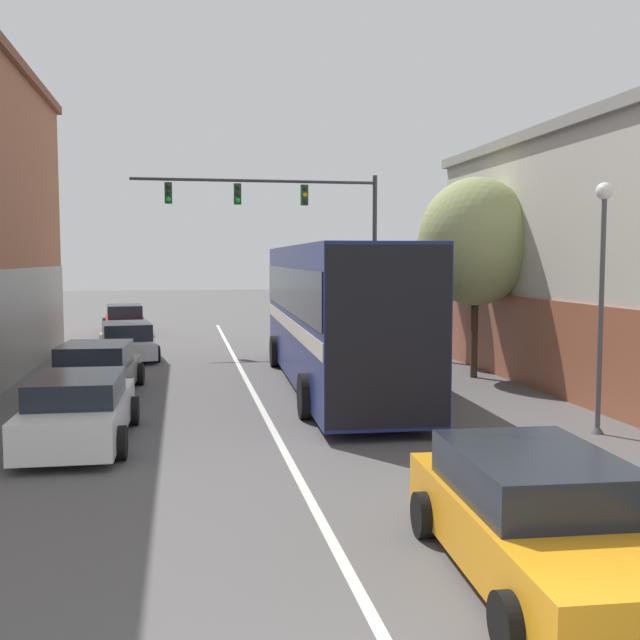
{
  "coord_description": "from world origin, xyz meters",
  "views": [
    {
      "loc": [
        -1.78,
        -3.95,
        3.49
      ],
      "look_at": [
        1.55,
        14.11,
        1.98
      ],
      "focal_mm": 42.0,
      "sensor_mm": 36.0,
      "label": 1
    }
  ],
  "objects_px": {
    "street_tree_far": "(476,242)",
    "bus": "(334,309)",
    "parked_car_left_mid": "(124,320)",
    "parked_car_left_far": "(97,370)",
    "traffic_signal_gantry": "(296,217)",
    "parked_car_left_distant": "(127,341)",
    "street_tree_near": "(449,259)",
    "hatchback_foreground": "(540,521)",
    "street_lamp": "(602,283)",
    "parked_car_left_near": "(79,410)"
  },
  "relations": [
    {
      "from": "bus",
      "to": "hatchback_foreground",
      "type": "height_order",
      "value": "bus"
    },
    {
      "from": "parked_car_left_distant",
      "to": "parked_car_left_near",
      "type": "bearing_deg",
      "value": 172.4
    },
    {
      "from": "parked_car_left_mid",
      "to": "street_tree_far",
      "type": "relative_size",
      "value": 0.79
    },
    {
      "from": "hatchback_foreground",
      "to": "parked_car_left_near",
      "type": "bearing_deg",
      "value": 41.84
    },
    {
      "from": "parked_car_left_mid",
      "to": "parked_car_left_far",
      "type": "distance_m",
      "value": 15.92
    },
    {
      "from": "street_tree_near",
      "to": "hatchback_foreground",
      "type": "bearing_deg",
      "value": -106.83
    },
    {
      "from": "traffic_signal_gantry",
      "to": "bus",
      "type": "bearing_deg",
      "value": -92.51
    },
    {
      "from": "parked_car_left_far",
      "to": "street_tree_near",
      "type": "bearing_deg",
      "value": -66.66
    },
    {
      "from": "parked_car_left_mid",
      "to": "traffic_signal_gantry",
      "type": "distance_m",
      "value": 10.52
    },
    {
      "from": "street_tree_near",
      "to": "street_tree_far",
      "type": "distance_m",
      "value": 3.21
    },
    {
      "from": "hatchback_foreground",
      "to": "street_tree_far",
      "type": "distance_m",
      "value": 14.41
    },
    {
      "from": "parked_car_left_distant",
      "to": "hatchback_foreground",
      "type": "bearing_deg",
      "value": -171.1
    },
    {
      "from": "bus",
      "to": "parked_car_left_far",
      "type": "bearing_deg",
      "value": 92.79
    },
    {
      "from": "traffic_signal_gantry",
      "to": "hatchback_foreground",
      "type": "bearing_deg",
      "value": -91.7
    },
    {
      "from": "parked_car_left_far",
      "to": "traffic_signal_gantry",
      "type": "distance_m",
      "value": 12.47
    },
    {
      "from": "parked_car_left_distant",
      "to": "parked_car_left_mid",
      "type": "bearing_deg",
      "value": -2.89
    },
    {
      "from": "traffic_signal_gantry",
      "to": "street_lamp",
      "type": "xyz_separation_m",
      "value": [
        3.68,
        -15.84,
        -2.09
      ]
    },
    {
      "from": "hatchback_foreground",
      "to": "parked_car_left_mid",
      "type": "bearing_deg",
      "value": 15.96
    },
    {
      "from": "parked_car_left_mid",
      "to": "parked_car_left_distant",
      "type": "bearing_deg",
      "value": 178.33
    },
    {
      "from": "parked_car_left_distant",
      "to": "parked_car_left_far",
      "type": "bearing_deg",
      "value": 170.38
    },
    {
      "from": "parked_car_left_mid",
      "to": "street_tree_near",
      "type": "height_order",
      "value": "street_tree_near"
    },
    {
      "from": "bus",
      "to": "traffic_signal_gantry",
      "type": "relative_size",
      "value": 1.34
    },
    {
      "from": "parked_car_left_near",
      "to": "street_tree_far",
      "type": "bearing_deg",
      "value": -58.52
    },
    {
      "from": "bus",
      "to": "street_lamp",
      "type": "height_order",
      "value": "street_lamp"
    },
    {
      "from": "parked_car_left_mid",
      "to": "street_tree_near",
      "type": "relative_size",
      "value": 0.96
    },
    {
      "from": "hatchback_foreground",
      "to": "street_tree_far",
      "type": "bearing_deg",
      "value": -16.1
    },
    {
      "from": "parked_car_left_distant",
      "to": "street_tree_far",
      "type": "relative_size",
      "value": 0.8
    },
    {
      "from": "parked_car_left_mid",
      "to": "street_tree_far",
      "type": "distance_m",
      "value": 18.96
    },
    {
      "from": "bus",
      "to": "traffic_signal_gantry",
      "type": "xyz_separation_m",
      "value": [
        0.42,
        9.5,
        2.97
      ]
    },
    {
      "from": "parked_car_left_far",
      "to": "traffic_signal_gantry",
      "type": "relative_size",
      "value": 0.45
    },
    {
      "from": "bus",
      "to": "street_tree_near",
      "type": "distance_m",
      "value": 6.31
    },
    {
      "from": "street_lamp",
      "to": "street_tree_near",
      "type": "height_order",
      "value": "street_lamp"
    },
    {
      "from": "street_tree_near",
      "to": "street_tree_far",
      "type": "height_order",
      "value": "street_tree_far"
    },
    {
      "from": "bus",
      "to": "traffic_signal_gantry",
      "type": "bearing_deg",
      "value": -0.32
    },
    {
      "from": "street_lamp",
      "to": "street_tree_far",
      "type": "height_order",
      "value": "street_tree_far"
    },
    {
      "from": "parked_car_left_far",
      "to": "hatchback_foreground",
      "type": "bearing_deg",
      "value": -151.05
    },
    {
      "from": "parked_car_left_far",
      "to": "street_tree_far",
      "type": "bearing_deg",
      "value": -82.13
    },
    {
      "from": "street_tree_far",
      "to": "bus",
      "type": "bearing_deg",
      "value": -169.45
    },
    {
      "from": "parked_car_left_near",
      "to": "parked_car_left_mid",
      "type": "bearing_deg",
      "value": 2.96
    },
    {
      "from": "bus",
      "to": "street_lamp",
      "type": "bearing_deg",
      "value": -144.93
    },
    {
      "from": "parked_car_left_far",
      "to": "street_tree_near",
      "type": "relative_size",
      "value": 0.91
    },
    {
      "from": "street_tree_near",
      "to": "street_tree_far",
      "type": "bearing_deg",
      "value": -96.31
    },
    {
      "from": "parked_car_left_distant",
      "to": "bus",
      "type": "bearing_deg",
      "value": -147.01
    },
    {
      "from": "parked_car_left_near",
      "to": "parked_car_left_mid",
      "type": "relative_size",
      "value": 0.98
    },
    {
      "from": "hatchback_foreground",
      "to": "street_tree_near",
      "type": "distance_m",
      "value": 17.35
    },
    {
      "from": "bus",
      "to": "parked_car_left_distant",
      "type": "height_order",
      "value": "bus"
    },
    {
      "from": "parked_car_left_distant",
      "to": "street_lamp",
      "type": "bearing_deg",
      "value": -150.46
    },
    {
      "from": "parked_car_left_mid",
      "to": "street_lamp",
      "type": "xyz_separation_m",
      "value": [
        10.78,
        -22.18,
        2.37
      ]
    },
    {
      "from": "hatchback_foreground",
      "to": "parked_car_left_mid",
      "type": "distance_m",
      "value": 29.0
    },
    {
      "from": "hatchback_foreground",
      "to": "traffic_signal_gantry",
      "type": "distance_m",
      "value": 22.39
    }
  ]
}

